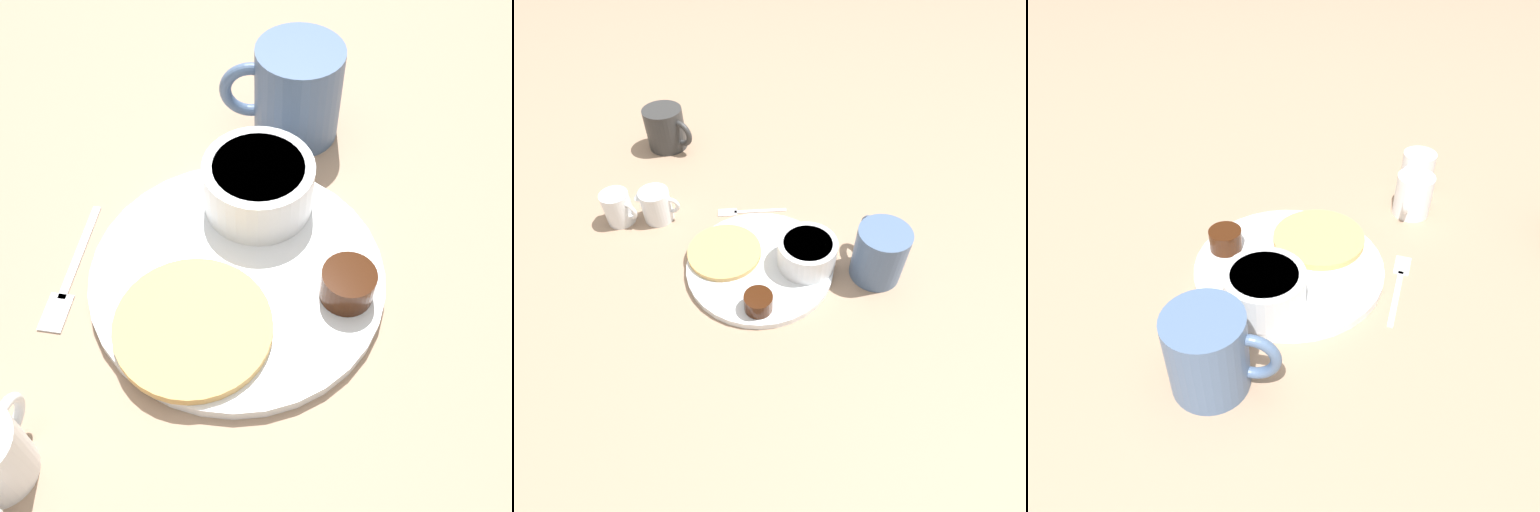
# 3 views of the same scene
# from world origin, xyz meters

# --- Properties ---
(ground_plane) EXTENTS (4.00, 4.00, 0.00)m
(ground_plane) POSITION_xyz_m (0.00, 0.00, 0.00)
(ground_plane) COLOR #9E7F66
(plate) EXTENTS (0.25, 0.25, 0.01)m
(plate) POSITION_xyz_m (0.00, 0.00, 0.01)
(plate) COLOR white
(plate) RESTS_ON ground_plane
(pancake_stack) EXTENTS (0.13, 0.13, 0.01)m
(pancake_stack) POSITION_xyz_m (-0.06, -0.02, 0.02)
(pancake_stack) COLOR tan
(pancake_stack) RESTS_ON plate
(bowl) EXTENTS (0.10, 0.10, 0.05)m
(bowl) POSITION_xyz_m (0.07, 0.04, 0.04)
(bowl) COLOR white
(bowl) RESTS_ON plate
(syrup_cup) EXTENTS (0.04, 0.04, 0.03)m
(syrup_cup) POSITION_xyz_m (0.05, -0.08, 0.03)
(syrup_cup) COLOR #38190A
(syrup_cup) RESTS_ON plate
(butter_ramekin) EXTENTS (0.05, 0.05, 0.05)m
(butter_ramekin) POSITION_xyz_m (0.08, 0.04, 0.03)
(butter_ramekin) COLOR white
(butter_ramekin) RESTS_ON plate
(coffee_mug) EXTENTS (0.10, 0.10, 0.10)m
(coffee_mug) POSITION_xyz_m (0.17, 0.09, 0.05)
(coffee_mug) COLOR slate
(coffee_mug) RESTS_ON ground_plane
(fork) EXTENTS (0.11, 0.09, 0.00)m
(fork) POSITION_xyz_m (-0.10, 0.10, 0.00)
(fork) COLOR silver
(fork) RESTS_ON ground_plane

